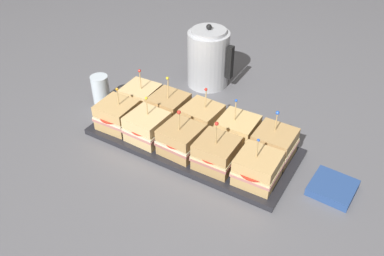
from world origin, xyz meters
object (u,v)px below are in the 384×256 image
Objects in this scene: sandwich_front_left at (147,127)px; sandwich_back_far_left at (141,97)px; sandwich_front_far_right at (257,168)px; sandwich_back_center at (202,119)px; napkin_stack at (333,188)px; kettle_steel at (208,58)px; sandwich_front_far_left at (117,115)px; sandwich_front_right at (217,153)px; serving_platter at (192,142)px; sandwich_front_center at (181,140)px; drinking_glass at (101,91)px; sandwich_back_far_right at (274,144)px; sandwich_back_right at (238,131)px; sandwich_back_left at (169,108)px.

sandwich_back_far_left is (-0.12, 0.13, -0.00)m from sandwich_front_left.
sandwich_back_center reaches higher than sandwich_front_far_right.
kettle_steel is at bearing 150.41° from napkin_stack.
napkin_stack is at bearing 24.31° from sandwich_front_far_right.
sandwich_front_far_left is 0.27m from sandwich_back_center.
sandwich_back_far_left is 0.24m from sandwich_back_center.
sandwich_front_far_right is (0.12, 0.00, -0.00)m from sandwich_front_right.
sandwich_front_far_left reaches higher than serving_platter.
drinking_glass is (-0.38, 0.09, -0.00)m from sandwich_front_center.
drinking_glass is (-0.62, -0.03, -0.00)m from sandwich_back_far_right.
serving_platter is 0.25m from sandwich_back_far_left.
sandwich_back_right is (0.12, 0.06, 0.05)m from serving_platter.
sandwich_front_center is 0.93× the size of sandwich_back_left.
sandwich_front_right is at bearing -26.57° from sandwich_back_left.
sandwich_back_far_right is at bearing 14.01° from sandwich_front_far_left.
sandwich_front_right is (0.24, 0.00, 0.00)m from sandwich_front_left.
drinking_glass is (-0.14, 0.09, -0.00)m from sandwich_front_far_left.
sandwich_front_far_right is 0.91× the size of sandwich_back_left.
sandwich_back_far_left is (-0.24, 0.06, 0.05)m from serving_platter.
sandwich_front_far_right is 0.49m from sandwich_back_far_left.
sandwich_back_left reaches higher than sandwich_front_far_left.
sandwich_back_far_right reaches higher than drinking_glass.
napkin_stack is (0.43, 0.02, 0.00)m from serving_platter.
sandwich_front_far_left is 0.36m from sandwich_front_right.
drinking_glass is at bearing -174.90° from sandwich_back_center.
sandwich_back_left reaches higher than sandwich_back_center.
sandwich_back_left is 0.29m from kettle_steel.
sandwich_front_center is 0.95× the size of sandwich_front_right.
sandwich_front_far_right is (0.24, -0.06, 0.05)m from serving_platter.
sandwich_back_far_left is 0.64× the size of kettle_steel.
sandwich_front_far_left is 0.90× the size of sandwich_back_left.
sandwich_back_left is at bearing -86.89° from kettle_steel.
serving_platter is 4.40× the size of sandwich_front_far_right.
sandwich_front_right is at bearing -0.24° from sandwich_front_far_left.
sandwich_front_far_left is at bearing -179.97° from sandwich_front_far_right.
sandwich_back_left is (-0.36, 0.12, -0.00)m from sandwich_front_far_right.
sandwich_front_left is 0.61× the size of kettle_steel.
sandwich_back_far_left is at bearing 152.56° from sandwich_front_center.
sandwich_back_far_left is at bearing 165.62° from sandwich_front_far_right.
sandwich_front_left is 1.21× the size of napkin_stack.
kettle_steel is (-0.38, 0.29, 0.05)m from sandwich_back_far_right.
sandwich_back_far_left is at bearing 176.71° from napkin_stack.
sandwich_back_right is 0.31m from napkin_stack.
sandwich_front_far_right is (0.24, 0.00, -0.00)m from sandwich_front_center.
sandwich_back_right is at bearing 134.29° from sandwich_front_far_right.
kettle_steel reaches higher than napkin_stack.
serving_platter is at bearing -3.71° from drinking_glass.
sandwich_back_center reaches higher than sandwich_back_far_right.
sandwich_front_right reaches higher than sandwich_back_far_left.
kettle_steel is at bearing 132.48° from sandwich_back_right.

